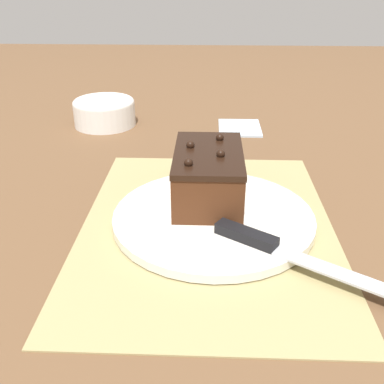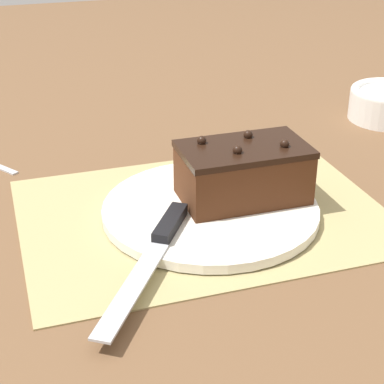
{
  "view_description": "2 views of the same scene",
  "coord_description": "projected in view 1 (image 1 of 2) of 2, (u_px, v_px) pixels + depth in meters",
  "views": [
    {
      "loc": [
        -0.53,
        0.0,
        0.32
      ],
      "look_at": [
        -0.02,
        0.02,
        0.06
      ],
      "focal_mm": 42.0,
      "sensor_mm": 36.0,
      "label": 1
    },
    {
      "loc": [
        -0.23,
        -0.68,
        0.4
      ],
      "look_at": [
        -0.02,
        -0.0,
        0.04
      ],
      "focal_mm": 60.0,
      "sensor_mm": 36.0,
      "label": 2
    }
  ],
  "objects": [
    {
      "name": "ground_plane",
      "position": [
        210.0,
        226.0,
        0.61
      ],
      "size": [
        3.0,
        3.0,
        0.0
      ],
      "primitive_type": "plane",
      "color": "brown"
    },
    {
      "name": "small_bowl",
      "position": [
        106.0,
        111.0,
        0.98
      ],
      "size": [
        0.13,
        0.13,
        0.06
      ],
      "color": "white",
      "rests_on": "ground_plane"
    },
    {
      "name": "placemat_woven",
      "position": [
        210.0,
        225.0,
        0.61
      ],
      "size": [
        0.46,
        0.34,
        0.0
      ],
      "primitive_type": "cube",
      "color": "tan",
      "rests_on": "ground_plane"
    },
    {
      "name": "chocolate_cake",
      "position": [
        208.0,
        175.0,
        0.64
      ],
      "size": [
        0.16,
        0.1,
        0.08
      ],
      "rotation": [
        0.0,
        0.0,
        0.0
      ],
      "color": "#472614",
      "rests_on": "cake_plate"
    },
    {
      "name": "cake_plate",
      "position": [
        217.0,
        217.0,
        0.62
      ],
      "size": [
        0.27,
        0.27,
        0.01
      ],
      "color": "white",
      "rests_on": "placemat_woven"
    },
    {
      "name": "folded_napkin",
      "position": [
        242.0,
        127.0,
        0.97
      ],
      "size": [
        0.11,
        0.09,
        0.01
      ],
      "primitive_type": "cube",
      "color": "silver",
      "rests_on": "ground_plane"
    },
    {
      "name": "serving_knife",
      "position": [
        281.0,
        248.0,
        0.53
      ],
      "size": [
        0.16,
        0.22,
        0.01
      ],
      "rotation": [
        0.0,
        0.0,
        2.55
      ],
      "color": "black",
      "rests_on": "cake_plate"
    }
  ]
}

